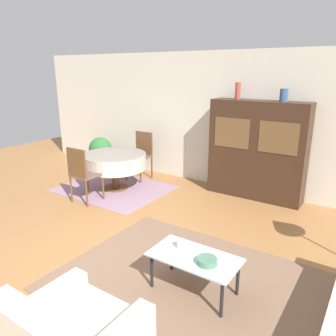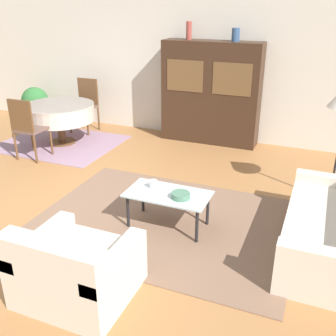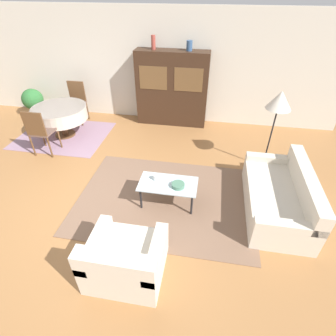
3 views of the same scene
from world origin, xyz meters
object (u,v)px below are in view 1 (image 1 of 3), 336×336
object	(u,v)px
display_cabinet	(257,150)
dining_chair_near	(82,172)
coffee_table	(194,260)
dining_table	(115,161)
cup	(181,244)
vase_tall	(238,91)
bowl	(207,261)
dining_chair_far	(141,152)
vase_short	(284,95)
potted_plant	(100,150)

from	to	relation	value
display_cabinet	dining_chair_near	xyz separation A→B (m)	(-2.48, -2.01, -0.32)
coffee_table	dining_table	size ratio (longest dim) A/B	0.77
cup	vase_tall	world-z (taller)	vase_tall
cup	bowl	size ratio (longest dim) A/B	0.46
dining_table	coffee_table	bearing A→B (deg)	-33.49
dining_chair_far	vase_tall	xyz separation A→B (m)	(2.04, 0.32, 1.38)
coffee_table	dining_chair_near	size ratio (longest dim) A/B	0.94
bowl	vase_short	size ratio (longest dim) A/B	0.97
display_cabinet	vase_short	world-z (taller)	vase_short
vase_tall	cup	bearing A→B (deg)	-77.55
vase_tall	vase_short	distance (m)	0.83
display_cabinet	dining_chair_far	distance (m)	2.52
dining_chair_far	bowl	xyz separation A→B (m)	(3.09, -2.83, -0.12)
display_cabinet	vase_tall	size ratio (longest dim) A/B	5.98
display_cabinet	cup	size ratio (longest dim) A/B	18.61
vase_tall	vase_short	size ratio (longest dim) A/B	1.40
dining_table	potted_plant	size ratio (longest dim) A/B	1.64
cup	bowl	bearing A→B (deg)	-16.52
coffee_table	vase_tall	distance (m)	3.58
dining_chair_near	potted_plant	bearing A→B (deg)	126.90
display_cabinet	bowl	distance (m)	3.24
dining_table	dining_chair_far	world-z (taller)	dining_chair_far
vase_tall	display_cabinet	bearing A→B (deg)	-0.12
cup	bowl	xyz separation A→B (m)	(0.39, -0.11, -0.02)
coffee_table	dining_chair_near	bearing A→B (deg)	159.67
display_cabinet	dining_chair_near	world-z (taller)	display_cabinet
coffee_table	cup	distance (m)	0.24
coffee_table	dining_chair_near	distance (m)	3.12
dining_chair_far	vase_short	xyz separation A→B (m)	(2.87, 0.32, 1.33)
dining_chair_near	vase_tall	bearing A→B (deg)	44.69
dining_chair_near	vase_tall	world-z (taller)	vase_tall
vase_short	bowl	bearing A→B (deg)	-85.91
vase_short	potted_plant	bearing A→B (deg)	-176.58
display_cabinet	dining_chair_near	size ratio (longest dim) A/B	1.78
dining_table	potted_plant	distance (m)	1.62
coffee_table	dining_chair_near	xyz separation A→B (m)	(-2.92, 1.08, 0.20)
cup	dining_chair_far	bearing A→B (deg)	134.88
dining_table	dining_chair_far	bearing A→B (deg)	90.00
coffee_table	potted_plant	xyz separation A→B (m)	(-4.24, 2.84, 0.06)
vase_short	dining_chair_near	bearing A→B (deg)	-144.90
dining_chair_far	vase_short	world-z (taller)	vase_short
coffee_table	cup	world-z (taller)	cup
cup	bowl	world-z (taller)	cup
dining_chair_near	vase_short	bearing A→B (deg)	35.10
cup	vase_short	bearing A→B (deg)	86.98
coffee_table	cup	bearing A→B (deg)	163.61
dining_chair_near	vase_tall	xyz separation A→B (m)	(2.04, 2.01, 1.38)
vase_tall	potted_plant	world-z (taller)	vase_tall
dining_table	dining_chair_far	xyz separation A→B (m)	(-0.00, 0.85, 0.00)
dining_chair_far	cup	distance (m)	3.84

